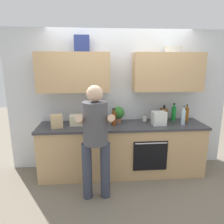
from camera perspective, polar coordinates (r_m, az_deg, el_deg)
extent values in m
plane|color=#756B5B|center=(3.88, 2.72, -16.36)|extent=(12.00, 12.00, 0.00)
cube|color=silver|center=(3.78, 2.22, 3.14)|extent=(4.00, 0.06, 2.50)
cube|color=tan|center=(3.53, -10.63, 10.76)|extent=(1.19, 0.32, 0.65)
cube|color=tan|center=(3.73, 15.25, 10.66)|extent=(1.19, 0.32, 0.65)
cylinder|color=silver|center=(3.75, 16.52, 16.34)|extent=(0.27, 0.27, 0.10)
cube|color=navy|center=(3.52, -8.33, 18.23)|extent=(0.24, 0.20, 0.26)
cube|color=tan|center=(3.68, 2.79, -10.54)|extent=(2.80, 0.60, 0.86)
cube|color=#38383D|center=(3.52, 2.87, -3.84)|extent=(2.84, 0.64, 0.04)
cube|color=black|center=(3.48, 10.59, -11.92)|extent=(0.56, 0.02, 0.50)
cylinder|color=silver|center=(3.36, 10.87, -8.54)|extent=(0.52, 0.02, 0.02)
cylinder|color=#383D4C|center=(3.08, -6.92, -15.96)|extent=(0.14, 0.14, 0.84)
cylinder|color=#383D4C|center=(3.08, -1.89, -15.86)|extent=(0.14, 0.14, 0.84)
cylinder|color=#4C4C51|center=(2.79, -4.66, -3.07)|extent=(0.34, 0.34, 0.58)
sphere|color=#D8AD8C|center=(2.71, -4.83, 5.12)|extent=(0.22, 0.22, 0.22)
cylinder|color=#D8AD8C|center=(2.66, -9.00, -2.07)|extent=(0.09, 0.31, 0.19)
cylinder|color=#D8AD8C|center=(2.66, -0.38, -1.90)|extent=(0.09, 0.31, 0.19)
cylinder|color=black|center=(3.29, -6.76, -3.32)|extent=(0.06, 0.06, 0.16)
cylinder|color=black|center=(3.26, -6.82, -1.41)|extent=(0.03, 0.03, 0.07)
cylinder|color=black|center=(3.25, -6.84, -0.72)|extent=(0.03, 0.03, 0.01)
cylinder|color=#198C33|center=(3.92, 16.76, -0.42)|extent=(0.08, 0.08, 0.25)
cylinder|color=#198C33|center=(3.89, 16.91, 1.72)|extent=(0.03, 0.03, 0.05)
cylinder|color=black|center=(3.88, 16.94, 2.19)|extent=(0.04, 0.04, 0.02)
cylinder|color=olive|center=(3.30, -2.67, -2.79)|extent=(0.07, 0.07, 0.21)
cylinder|color=olive|center=(3.27, -2.69, -0.55)|extent=(0.03, 0.03, 0.06)
cylinder|color=black|center=(3.26, -2.70, 0.08)|extent=(0.04, 0.04, 0.02)
cylinder|color=brown|center=(3.45, 0.50, -2.02)|extent=(0.08, 0.08, 0.21)
cylinder|color=brown|center=(3.41, 0.50, 0.21)|extent=(0.04, 0.04, 0.06)
cylinder|color=black|center=(3.40, 0.50, 0.89)|extent=(0.05, 0.05, 0.02)
cylinder|color=#8C4C14|center=(3.96, 19.97, -0.64)|extent=(0.07, 0.07, 0.24)
cylinder|color=#8C4C14|center=(3.93, 20.14, 1.39)|extent=(0.03, 0.03, 0.05)
cylinder|color=black|center=(3.92, 20.18, 1.85)|extent=(0.03, 0.03, 0.01)
cylinder|color=red|center=(3.50, -2.48, -2.32)|extent=(0.07, 0.07, 0.15)
cylinder|color=red|center=(3.47, -2.50, -0.73)|extent=(0.03, 0.03, 0.05)
cylinder|color=black|center=(3.47, -2.50, -0.23)|extent=(0.03, 0.03, 0.01)
cylinder|color=silver|center=(3.69, 19.17, -1.39)|extent=(0.07, 0.07, 0.26)
cylinder|color=silver|center=(3.66, 19.35, 0.94)|extent=(0.03, 0.03, 0.05)
cylinder|color=black|center=(3.65, 19.39, 1.44)|extent=(0.03, 0.03, 0.01)
cylinder|color=white|center=(3.76, 9.07, -1.91)|extent=(0.08, 0.08, 0.08)
cube|color=brown|center=(3.81, 14.18, -0.76)|extent=(0.10, 0.14, 0.24)
cylinder|color=black|center=(3.75, 14.19, 1.36)|extent=(0.02, 0.02, 0.06)
cylinder|color=black|center=(3.80, 14.42, 1.50)|extent=(0.02, 0.02, 0.06)
cylinder|color=#9E6647|center=(3.63, 1.75, -2.23)|extent=(0.10, 0.10, 0.09)
sphere|color=#2D6B28|center=(3.60, 1.77, -0.20)|extent=(0.22, 0.22, 0.22)
cube|color=silver|center=(3.57, 12.87, -1.70)|extent=(0.23, 0.19, 0.23)
cube|color=beige|center=(3.52, -9.85, -2.17)|extent=(0.21, 0.17, 0.18)
cube|color=tan|center=(3.46, -15.12, -2.47)|extent=(0.22, 0.20, 0.21)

